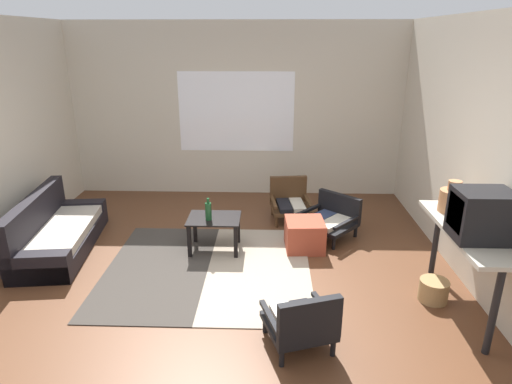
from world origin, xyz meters
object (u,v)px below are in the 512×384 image
Objects in this scene: ottoman_orange at (304,235)px; wicker_basket at (433,290)px; armchair_by_window at (290,201)px; armchair_striped_foreground at (302,322)px; clay_vase at (453,200)px; couch at (56,234)px; crt_television at (482,215)px; console_shelf at (466,238)px; glass_bottle at (208,211)px; armchair_corner at (331,217)px; coffee_table at (214,224)px.

wicker_basket is (1.19, -1.08, -0.08)m from ottoman_orange.
armchair_by_window is 2.80m from armchair_striped_foreground.
clay_vase is 1.13× the size of wicker_basket.
clay_vase reaches higher than couch.
console_shelf is at bearing 89.12° from crt_television.
crt_television is (1.51, -2.35, 0.78)m from armchair_by_window.
couch is 4.49m from clay_vase.
glass_bottle reaches higher than ottoman_orange.
glass_bottle is (-1.00, -1.09, 0.27)m from armchair_by_window.
crt_television is 1.00m from wicker_basket.
armchair_corner is 1.71m from wicker_basket.
crt_television is 1.46× the size of clay_vase.
couch is 3.01m from ottoman_orange.
coffee_table is 2.63m from clay_vase.
wicker_basket is at bearing -61.01° from armchair_corner.
coffee_table is 2.32× the size of glass_bottle.
couch is at bearing 163.83° from crt_television.
armchair_by_window is 0.97m from ottoman_orange.
clay_vase reaches higher than coffee_table.
wicker_basket is at bearing -23.88° from coffee_table.
glass_bottle is at bearing -132.60° from coffee_table.
armchair_corner is at bearing 129.84° from clay_vase.
crt_television is 0.61m from clay_vase.
wicker_basket is (1.34, -2.04, -0.16)m from armchair_by_window.
clay_vase reaches higher than armchair_corner.
wicker_basket is (4.20, -0.95, -0.10)m from couch.
armchair_by_window is at bearing 98.57° from ottoman_orange.
couch is 1.25× the size of console_shelf.
ottoman_orange is at bearing 6.58° from glass_bottle.
crt_television reaches higher than ottoman_orange.
armchair_striped_foreground is (2.86, -1.72, 0.05)m from couch.
armchair_by_window is at bearing 20.76° from couch.
ottoman_orange is (1.09, 0.07, -0.15)m from coffee_table.
ottoman_orange is 0.98× the size of crt_television.
crt_television is at bearing -28.38° from coffee_table.
glass_bottle is at bearing -160.33° from armchair_corner.
glass_bottle is (-2.51, 1.06, -0.20)m from console_shelf.
armchair_striped_foreground reaches higher than wicker_basket.
armchair_corner is 3.06× the size of wicker_basket.
coffee_table is 1.10m from ottoman_orange.
clay_vase is at bearing 89.70° from crt_television.
console_shelf reaches higher than armchair_corner.
crt_television reaches higher than glass_bottle.
armchair_by_window is 1.28× the size of crt_television.
crt_television reaches higher than couch.
armchair_striped_foreground reaches higher than armchair_corner.
armchair_by_window is (2.87, 1.09, 0.05)m from couch.
crt_television is (4.37, -1.27, 0.83)m from couch.
armchair_striped_foreground is 2.08× the size of clay_vase.
console_shelf is (1.51, -2.15, 0.47)m from armchair_by_window.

